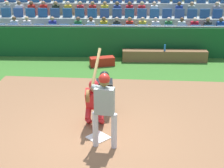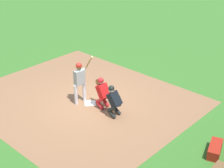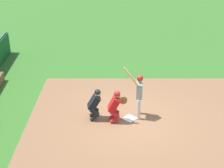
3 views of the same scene
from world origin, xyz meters
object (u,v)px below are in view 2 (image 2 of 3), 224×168
Objects in this scene: catcher_crouching at (102,91)px; equipment_duffel_bag at (215,149)px; home_plate_umpire at (114,100)px; home_plate_marker at (90,103)px; batter_at_plate at (80,78)px.

equipment_duffel_bag is at bearing -89.11° from catcher_crouching.
home_plate_umpire is (-0.22, -0.76, -0.03)m from catcher_crouching.
home_plate_marker is 0.35× the size of home_plate_umpire.
home_plate_marker is 0.21× the size of batter_at_plate.
home_plate_umpire reaches higher than equipment_duffel_bag.
home_plate_umpire reaches higher than home_plate_marker.
home_plate_marker is 5.26m from equipment_duffel_bag.
catcher_crouching is 4.73m from equipment_duffel_bag.
home_plate_umpire is (-0.09, -1.31, 0.67)m from home_plate_marker.
batter_at_plate is 1.71m from home_plate_umpire.
equipment_duffel_bag is (0.07, -4.70, -0.55)m from catcher_crouching.
catcher_crouching is at bearing -71.89° from batter_at_plate.
home_plate_marker is at bearing -64.68° from batter_at_plate.
home_plate_marker is 0.34× the size of catcher_crouching.
home_plate_umpire is 1.38× the size of equipment_duffel_bag.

